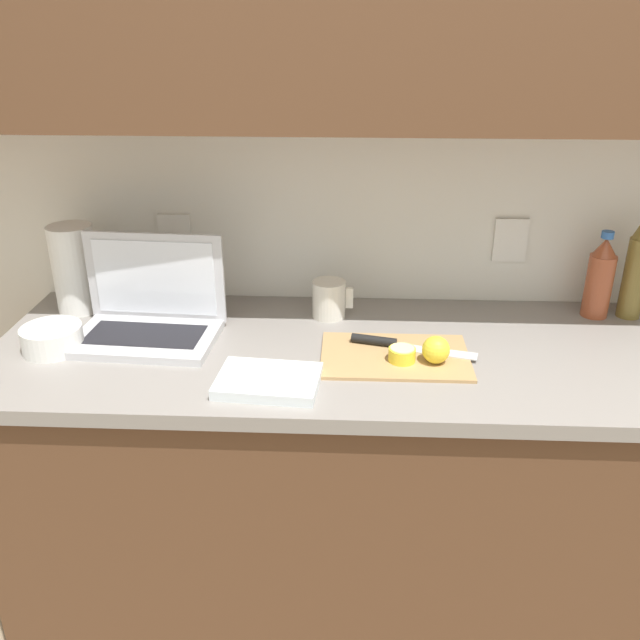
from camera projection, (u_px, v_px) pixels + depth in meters
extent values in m
plane|color=#847056|center=(423.00, 626.00, 2.01)|extent=(12.00, 12.00, 0.00)
cube|color=white|center=(441.00, 163.00, 1.79)|extent=(5.20, 0.06, 2.60)
cube|color=white|center=(175.00, 235.00, 1.88)|extent=(0.09, 0.01, 0.12)
cube|color=white|center=(510.00, 240.00, 1.84)|extent=(0.09, 0.01, 0.12)
cube|color=brown|center=(433.00, 507.00, 1.83)|extent=(2.15, 0.60, 0.89)
cube|color=gray|center=(446.00, 356.00, 1.64)|extent=(2.22, 0.64, 0.03)
cube|color=silver|center=(145.00, 338.00, 1.67)|extent=(0.36, 0.25, 0.02)
cube|color=black|center=(145.00, 334.00, 1.66)|extent=(0.29, 0.15, 0.00)
cube|color=silver|center=(155.00, 277.00, 1.72)|extent=(0.36, 0.03, 0.23)
cube|color=white|center=(155.00, 278.00, 1.71)|extent=(0.31, 0.02, 0.19)
cube|color=tan|center=(395.00, 356.00, 1.59)|extent=(0.35, 0.23, 0.01)
cube|color=silver|center=(436.00, 352.00, 1.60)|extent=(0.20, 0.08, 0.00)
cylinder|color=black|center=(374.00, 340.00, 1.64)|extent=(0.11, 0.05, 0.02)
cylinder|color=yellow|center=(402.00, 355.00, 1.56)|extent=(0.06, 0.06, 0.03)
cylinder|color=#F4EAA3|center=(402.00, 348.00, 1.55)|extent=(0.06, 0.06, 0.00)
sphere|color=yellow|center=(436.00, 350.00, 1.55)|extent=(0.06, 0.06, 0.06)
cylinder|color=olive|center=(635.00, 278.00, 1.77)|extent=(0.06, 0.06, 0.22)
cylinder|color=#A34C2D|center=(598.00, 286.00, 1.79)|extent=(0.07, 0.07, 0.17)
cone|color=#A34C2D|center=(606.00, 247.00, 1.74)|extent=(0.06, 0.06, 0.05)
cylinder|color=#3366B2|center=(608.00, 235.00, 1.73)|extent=(0.03, 0.03, 0.02)
cylinder|color=silver|center=(329.00, 299.00, 1.79)|extent=(0.09, 0.09, 0.10)
cube|color=silver|center=(349.00, 298.00, 1.79)|extent=(0.02, 0.01, 0.06)
cylinder|color=white|center=(52.00, 339.00, 1.62)|extent=(0.14, 0.14, 0.06)
cylinder|color=white|center=(75.00, 269.00, 1.81)|extent=(0.12, 0.12, 0.24)
cube|color=white|center=(268.00, 381.00, 1.47)|extent=(0.23, 0.18, 0.02)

